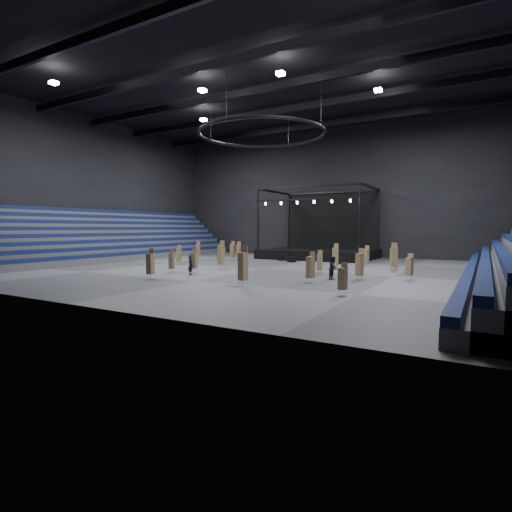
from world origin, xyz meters
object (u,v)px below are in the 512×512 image
Objects in this scene: chair_stack_5 at (366,255)px; chair_stack_7 at (150,263)px; chair_stack_2 at (172,260)px; chair_stack_15 at (360,264)px; flight_case_right at (341,261)px; chair_stack_10 at (243,266)px; crew_member at (333,268)px; chair_stack_9 at (232,250)px; flight_case_mid at (291,259)px; chair_stack_16 at (409,266)px; chair_stack_0 at (320,262)px; chair_stack_13 at (335,256)px; man_center at (191,265)px; chair_stack_6 at (194,260)px; chair_stack_4 at (198,250)px; chair_stack_11 at (239,251)px; chair_stack_3 at (343,278)px; stage at (321,247)px; chair_stack_12 at (311,267)px; chair_stack_14 at (179,254)px; flight_case_left at (283,257)px; chair_stack_1 at (394,257)px; chair_stack_8 at (221,254)px; chair_stack_17 at (394,256)px.

chair_stack_7 is at bearing -106.33° from chair_stack_5.
chair_stack_2 is 16.38m from chair_stack_15.
flight_case_right is 0.48× the size of chair_stack_5.
crew_member is (4.18, 6.55, -0.52)m from chair_stack_10.
flight_case_mid is at bearing 7.58° from chair_stack_9.
chair_stack_0 is at bearing -166.45° from chair_stack_16.
chair_stack_13 reaches higher than man_center.
flight_case_right is 0.49× the size of chair_stack_6.
chair_stack_4 is 0.98× the size of chair_stack_11.
flight_case_mid is at bearing 74.79° from chair_stack_7.
chair_stack_7 is 1.33× the size of crew_member.
stage is at bearing 122.06° from chair_stack_3.
chair_stack_2 is 14.78m from chair_stack_4.
chair_stack_2 is at bearing -106.82° from flight_case_mid.
chair_stack_12 is at bearing -60.73° from flight_case_mid.
flight_case_mid is at bearing 20.34° from chair_stack_14.
chair_stack_6 is 12.71m from chair_stack_11.
chair_stack_11 is (-4.05, -3.94, 0.81)m from flight_case_left.
chair_stack_9 is 21.72m from chair_stack_15.
chair_stack_7 is (-2.97, -19.73, 0.89)m from flight_case_mid.
chair_stack_11 is 13.45m from chair_stack_13.
chair_stack_14 is at bearing 113.95° from chair_stack_7.
flight_case_mid is at bearing 144.77° from chair_stack_13.
chair_stack_4 is (-7.19, 12.92, 0.12)m from chair_stack_2.
chair_stack_10 is at bearing -138.33° from chair_stack_1.
chair_stack_15 is (14.17, 2.32, 0.11)m from chair_stack_6.
chair_stack_7 is at bearing -171.04° from chair_stack_3.
chair_stack_6 is at bearing 80.87° from chair_stack_7.
stage is 22.85m from chair_stack_16.
chair_stack_8 is 1.54× the size of crew_member.
chair_stack_15 reaches higher than chair_stack_7.
chair_stack_11 reaches higher than chair_stack_6.
chair_stack_1 is 2.06m from chair_stack_17.
man_center is (-2.05, -15.96, 0.49)m from flight_case_mid.
chair_stack_14 is at bearing -167.33° from chair_stack_15.
chair_stack_12 is (-3.67, 3.99, 0.17)m from chair_stack_3.
chair_stack_8 is (-3.46, -18.17, -0.02)m from stage.
chair_stack_16 is at bearing -57.85° from chair_stack_17.
flight_case_mid is 20.19m from chair_stack_10.
flight_case_right is 0.63× the size of man_center.
chair_stack_15 is 9.68m from chair_stack_17.
stage is at bearing 127.42° from chair_stack_12.
chair_stack_15 reaches higher than flight_case_left.
chair_stack_11 is (-3.12, 8.08, -0.19)m from chair_stack_8.
chair_stack_0 is at bearing -40.49° from chair_stack_4.
chair_stack_13 reaches higher than chair_stack_6.
chair_stack_9 is (-4.39, 18.33, 0.01)m from chair_stack_7.
chair_stack_3 is (-0.03, -15.04, -0.33)m from chair_stack_1.
chair_stack_13 is at bearing 27.35° from chair_stack_6.
chair_stack_8 is (-0.93, -12.02, 1.00)m from flight_case_left.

